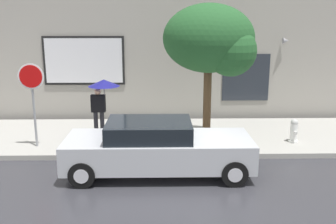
% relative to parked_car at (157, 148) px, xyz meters
% --- Properties ---
extents(ground_plane, '(60.00, 60.00, 0.00)m').
position_rel_parked_car_xyz_m(ground_plane, '(0.43, 0.00, -0.70)').
color(ground_plane, '#333338').
extents(sidewalk, '(20.00, 4.00, 0.15)m').
position_rel_parked_car_xyz_m(sidewalk, '(0.43, 3.00, -0.63)').
color(sidewalk, '#A3A099').
rests_on(sidewalk, ground).
extents(building_facade, '(20.00, 0.67, 7.00)m').
position_rel_parked_car_xyz_m(building_facade, '(0.41, 5.50, 2.79)').
color(building_facade, '#9E998E').
rests_on(building_facade, ground).
extents(parked_car, '(4.72, 1.85, 1.40)m').
position_rel_parked_car_xyz_m(parked_car, '(0.00, 0.00, 0.00)').
color(parked_car, '#B7BABF').
rests_on(parked_car, ground).
extents(fire_hydrant, '(0.30, 0.44, 0.74)m').
position_rel_parked_car_xyz_m(fire_hydrant, '(4.25, 2.08, -0.19)').
color(fire_hydrant, white).
rests_on(fire_hydrant, sidewalk).
extents(pedestrian_with_umbrella, '(1.02, 1.02, 1.86)m').
position_rel_parked_car_xyz_m(pedestrian_with_umbrella, '(-1.78, 2.94, 0.94)').
color(pedestrian_with_umbrella, black).
rests_on(pedestrian_with_umbrella, sidewalk).
extents(street_tree, '(2.74, 2.33, 4.21)m').
position_rel_parked_car_xyz_m(street_tree, '(1.67, 2.22, 2.55)').
color(street_tree, '#4C3823').
rests_on(street_tree, sidewalk).
extents(stop_sign, '(0.76, 0.10, 2.51)m').
position_rel_parked_car_xyz_m(stop_sign, '(-3.65, 1.80, 1.22)').
color(stop_sign, gray).
rests_on(stop_sign, sidewalk).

